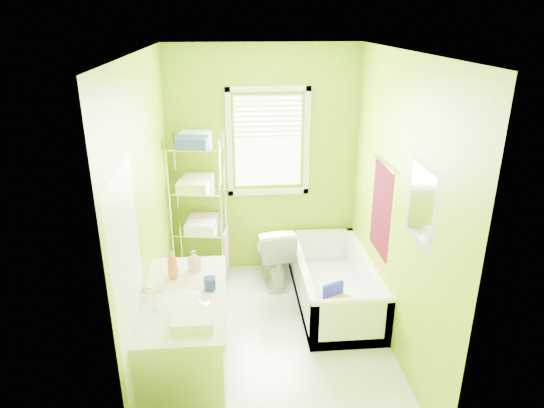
{
  "coord_description": "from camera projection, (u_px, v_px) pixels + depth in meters",
  "views": [
    {
      "loc": [
        -0.36,
        -3.78,
        2.86
      ],
      "look_at": [
        -0.01,
        0.25,
        1.28
      ],
      "focal_mm": 32.0,
      "sensor_mm": 36.0,
      "label": 1
    }
  ],
  "objects": [
    {
      "name": "door",
      "position": [
        134.0,
        316.0,
        3.21
      ],
      "size": [
        0.09,
        0.8,
        2.0
      ],
      "color": "white",
      "rests_on": "ground"
    },
    {
      "name": "window",
      "position": [
        268.0,
        136.0,
        5.32
      ],
      "size": [
        0.92,
        0.05,
        1.22
      ],
      "color": "white",
      "rests_on": "ground"
    },
    {
      "name": "room_envelope",
      "position": [
        276.0,
        184.0,
        4.02
      ],
      "size": [
        2.14,
        2.94,
        2.62
      ],
      "color": "#79A207",
      "rests_on": "ground"
    },
    {
      "name": "wire_shelf_unit",
      "position": [
        199.0,
        195.0,
        5.22
      ],
      "size": [
        0.62,
        0.49,
        1.71
      ],
      "color": "silver",
      "rests_on": "ground"
    },
    {
      "name": "right_wall_decor",
      "position": [
        396.0,
        207.0,
        4.16
      ],
      "size": [
        0.04,
        1.48,
        1.17
      ],
      "color": "#490814",
      "rests_on": "ground"
    },
    {
      "name": "toilet",
      "position": [
        273.0,
        253.0,
        5.46
      ],
      "size": [
        0.48,
        0.75,
        0.72
      ],
      "primitive_type": "imported",
      "rotation": [
        0.0,
        0.0,
        3.25
      ],
      "color": "white",
      "rests_on": "ground"
    },
    {
      "name": "bathtub",
      "position": [
        334.0,
        289.0,
        5.1
      ],
      "size": [
        0.75,
        1.62,
        0.52
      ],
      "color": "white",
      "rests_on": "ground"
    },
    {
      "name": "vanity",
      "position": [
        187.0,
        344.0,
        3.74
      ],
      "size": [
        0.63,
        1.22,
        1.14
      ],
      "color": "white",
      "rests_on": "ground"
    },
    {
      "name": "ground",
      "position": [
        275.0,
        339.0,
        4.58
      ],
      "size": [
        2.9,
        2.9,
        0.0
      ],
      "primitive_type": "plane",
      "color": "silver",
      "rests_on": "ground"
    }
  ]
}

